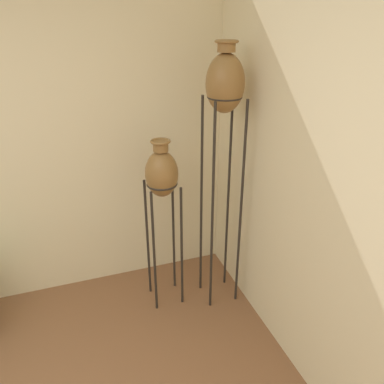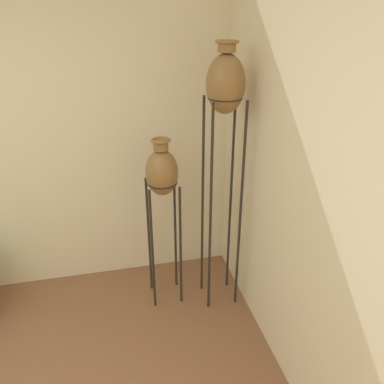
% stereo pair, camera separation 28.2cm
% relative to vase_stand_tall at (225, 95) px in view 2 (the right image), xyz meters
% --- Properties ---
extents(vase_stand_tall, '(0.26, 0.26, 2.05)m').
position_rel_vase_stand_tall_xyz_m(vase_stand_tall, '(0.00, 0.00, 0.00)').
color(vase_stand_tall, '#28231E').
rests_on(vase_stand_tall, ground_plane).
extents(vase_stand_medium, '(0.24, 0.24, 1.40)m').
position_rel_vase_stand_tall_xyz_m(vase_stand_medium, '(-0.43, 0.11, -0.60)').
color(vase_stand_medium, '#28231E').
rests_on(vase_stand_medium, ground_plane).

